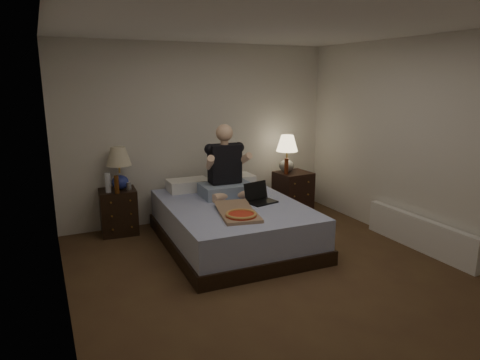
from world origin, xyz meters
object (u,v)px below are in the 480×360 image
lamp_left (119,168)px  beer_bottle_left (117,184)px  bed (233,223)px  radiator (419,233)px  lamp_right (287,154)px  water_bottle (108,183)px  person (226,161)px  nightstand_left (119,211)px  pizza_box (241,215)px  soda_can (129,186)px  beer_bottle_right (286,166)px  laptop (262,193)px  nightstand_right (293,193)px

lamp_left → beer_bottle_left: (-0.08, -0.19, -0.17)m
bed → radiator: bearing=-28.5°
lamp_right → water_bottle: bearing=178.3°
person → beer_bottle_left: bearing=164.1°
nightstand_left → beer_bottle_left: 0.46m
nightstand_left → water_bottle: water_bottle is taller
beer_bottle_left → pizza_box: bearing=-51.8°
lamp_right → pizza_box: size_ratio=0.74×
bed → nightstand_left: 1.56m
soda_can → beer_bottle_right: size_ratio=0.43×
beer_bottle_left → bed: bearing=-32.4°
beer_bottle_right → laptop: beer_bottle_right is taller
soda_can → person: person is taller
nightstand_right → bed: bearing=-156.0°
nightstand_left → person: (1.29, -0.63, 0.69)m
nightstand_right → soda_can: size_ratio=6.38×
bed → water_bottle: bearing=148.0°
lamp_right → soda_can: size_ratio=5.60×
lamp_right → pizza_box: 2.03m
lamp_left → lamp_right: bearing=-4.0°
nightstand_left → pizza_box: (1.05, -1.57, 0.26)m
beer_bottle_left → pizza_box: 1.76m
nightstand_left → pizza_box: bearing=-52.1°
nightstand_right → radiator: (0.61, -1.88, -0.12)m
water_bottle → laptop: water_bottle is taller
lamp_right → radiator: size_ratio=0.35×
soda_can → beer_bottle_right: bearing=-5.4°
beer_bottle_right → person: person is taller
beer_bottle_left → beer_bottle_right: bearing=-2.4°
beer_bottle_left → pizza_box: size_ratio=0.30×
pizza_box → lamp_left: bearing=133.8°
nightstand_left → soda_can: soda_can is taller
person → bed: bearing=-98.8°
soda_can → laptop: (1.42, -1.03, -0.01)m
nightstand_right → lamp_right: lamp_right is taller
nightstand_left → lamp_right: bearing=0.1°
nightstand_left → person: bearing=-22.0°
radiator → person: bearing=141.7°
lamp_right → soda_can: (-2.34, 0.09, -0.27)m
radiator → laptop: bearing=148.2°
bed → nightstand_right: bearing=30.7°
bed → nightstand_left: (-1.22, 0.98, 0.04)m
bed → pizza_box: bearing=-103.7°
nightstand_left → radiator: bearing=-29.7°
lamp_right → soda_can: bearing=177.8°
soda_can → radiator: (3.03, -2.04, -0.45)m
radiator → lamp_left: bearing=145.9°
nightstand_right → radiator: 1.98m
lamp_left → person: person is taller
nightstand_right → radiator: bearing=-77.2°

